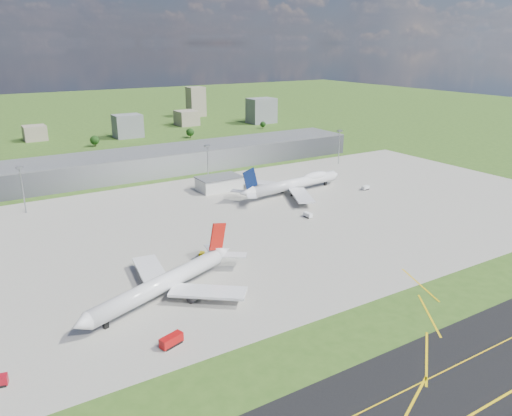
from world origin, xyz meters
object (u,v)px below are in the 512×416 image
van_white_far (366,188)px  van_white_near (308,215)px  airliner_red_twin (166,283)px  airliner_blue_quad (295,184)px  tug_yellow (202,254)px  fire_truck (171,341)px

van_white_far → van_white_near: bearing=-168.3°
airliner_red_twin → van_white_far: bearing=-179.8°
airliner_blue_quad → van_white_near: bearing=-123.4°
tug_yellow → van_white_near: van_white_near is taller
airliner_red_twin → van_white_far: (158.61, 64.57, -4.10)m
van_white_near → airliner_blue_quad: bearing=-29.7°
airliner_blue_quad → airliner_red_twin: bearing=-150.8°
fire_truck → van_white_near: fire_truck is taller
tug_yellow → van_white_far: (132.13, 38.96, 0.43)m
airliner_blue_quad → fire_truck: 170.83m
van_white_far → airliner_blue_quad: bearing=147.6°
van_white_near → van_white_far: van_white_far is taller
fire_truck → van_white_far: bearing=11.6°
fire_truck → van_white_near: bearing=16.4°
van_white_far → tug_yellow: bearing=-171.9°
airliner_blue_quad → tug_yellow: size_ratio=20.86×
airliner_blue_quad → tug_yellow: bearing=-153.8°
tug_yellow → van_white_far: 137.75m
airliner_red_twin → van_white_far: 171.30m
van_white_near → van_white_far: size_ratio=0.97×
van_white_near → van_white_far: (62.61, 22.88, 0.00)m
airliner_blue_quad → tug_yellow: (-90.85, -57.33, -4.87)m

